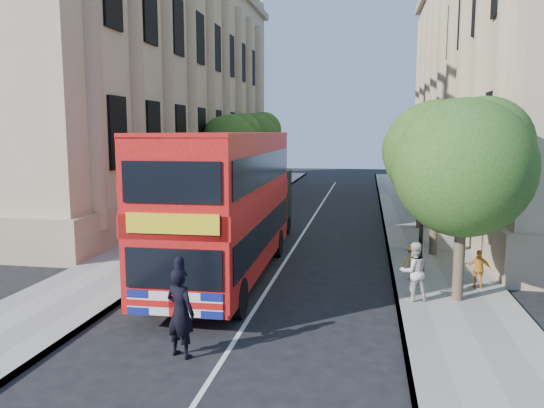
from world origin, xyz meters
The scene contains 17 objects.
ground centered at (0.00, 0.00, 0.00)m, with size 120.00×120.00×0.00m, color black.
pavement_right centered at (5.75, 10.00, 0.06)m, with size 3.50×80.00×0.12m, color gray.
pavement_left centered at (-5.75, 10.00, 0.06)m, with size 3.50×80.00×0.12m, color gray.
building_right centered at (13.80, 24.00, 9.00)m, with size 12.00×38.00×18.00m, color tan.
building_left centered at (-13.80, 24.00, 9.00)m, with size 12.00×38.00×18.00m, color tan.
tree_right_near centered at (5.84, 3.03, 4.25)m, with size 4.00×4.00×6.08m.
tree_right_mid centered at (5.84, 9.03, 4.45)m, with size 4.20×4.20×6.37m.
tree_right_far centered at (5.84, 15.03, 4.31)m, with size 4.00×4.00×6.15m.
tree_left_far centered at (-5.96, 22.03, 4.44)m, with size 4.00×4.00×6.30m.
tree_left_back centered at (-5.96, 30.03, 4.71)m, with size 4.20×4.20×6.65m.
lamp_post centered at (5.00, 6.00, 2.51)m, with size 0.32×0.32×5.16m.
double_decker_bus centered at (-1.63, 4.39, 2.72)m, with size 3.07×10.73×4.93m.
box_van centered at (-1.86, 10.76, 1.55)m, with size 2.45×5.60×3.16m.
police_constable centered at (-0.97, -2.00, 1.03)m, with size 0.75×0.49×2.06m, color black.
woman_pedestrian centered at (4.50, 2.71, 0.99)m, with size 0.85×0.66×1.75m, color beige.
child_a centered at (6.65, 4.35, 0.73)m, with size 0.72×0.30×1.23m, color orange.
child_b centered at (4.64, 5.01, 0.72)m, with size 0.78×0.45×1.20m, color gold.
Camera 1 is at (3.08, -12.90, 5.07)m, focal length 35.00 mm.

